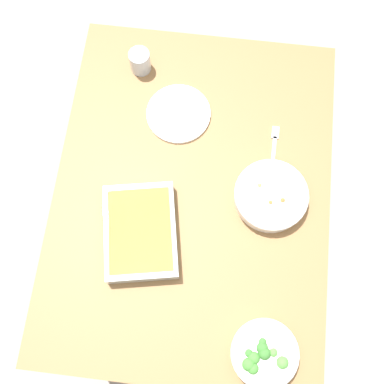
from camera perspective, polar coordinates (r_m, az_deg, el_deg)
name	(u,v)px	position (r m, az deg, el deg)	size (l,w,h in m)	color
ground_plane	(192,237)	(2.25, 0.00, -5.52)	(6.00, 6.00, 0.00)	#9E9389
dining_table	(192,200)	(1.62, 0.00, -0.93)	(1.20, 0.90, 0.74)	olive
stew_bowl	(271,196)	(1.51, 9.56, -0.48)	(0.24, 0.24, 0.06)	white
broccoli_bowl	(264,354)	(1.45, 8.74, -18.90)	(0.20, 0.20, 0.07)	white
baking_dish	(141,232)	(1.47, -6.28, -4.84)	(0.34, 0.27, 0.06)	silver
drink_cup	(140,62)	(1.70, -6.33, 15.47)	(0.07, 0.07, 0.08)	#B2BCC6
side_plate	(179,114)	(1.63, -1.65, 9.51)	(0.22, 0.22, 0.01)	white
spoon_by_stew	(258,191)	(1.54, 8.03, 0.08)	(0.10, 0.16, 0.01)	silver
fork_on_table	(274,147)	(1.60, 9.95, 5.44)	(0.18, 0.02, 0.01)	silver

